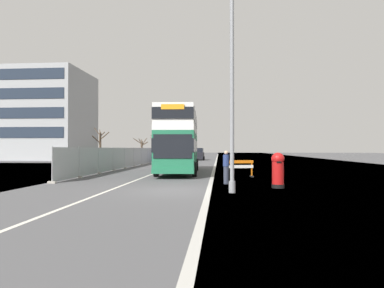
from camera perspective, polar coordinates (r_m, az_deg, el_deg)
ground at (r=15.05m, az=-1.19°, el=-8.23°), size 140.00×280.00×0.10m
double_decker_bus at (r=25.34m, az=-2.27°, el=0.63°), size 3.23×10.76×4.76m
lamppost_foreground at (r=14.36m, az=6.96°, el=8.38°), size 0.29×0.70×8.85m
red_pillar_postbox at (r=16.37m, az=14.71°, el=-4.14°), size 0.63×0.63×1.71m
roadworks_barrier at (r=22.04m, az=8.17°, el=-3.86°), size 1.96×0.90×1.12m
construction_site_fence at (r=32.08m, az=-11.70°, el=-2.44°), size 0.44×27.40×2.02m
car_oncoming_near at (r=45.32m, az=-3.77°, el=-1.92°), size 2.03×4.60×2.18m
car_receding_mid at (r=54.33m, az=1.06°, el=-1.81°), size 2.06×4.49×2.00m
bare_tree_far_verge_near at (r=54.15m, az=-15.68°, el=0.08°), size 2.62×3.54×5.27m
bare_tree_far_verge_mid at (r=62.04m, az=-8.74°, el=-0.62°), size 2.78×2.86×3.88m
bare_tree_far_verge_far at (r=74.86m, az=-5.99°, el=-0.16°), size 3.35×3.09×5.73m
pedestrian_at_kerb at (r=17.69m, az=5.97°, el=-4.02°), size 0.34×0.34×1.79m
backdrop_office_block at (r=64.30m, az=-26.67°, el=4.36°), size 20.62×12.67×15.18m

